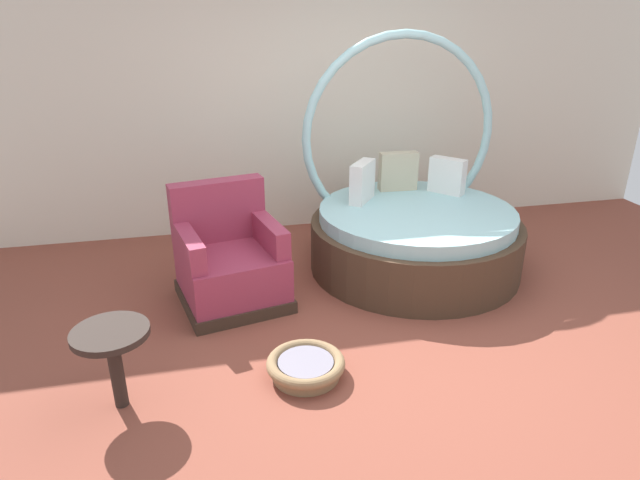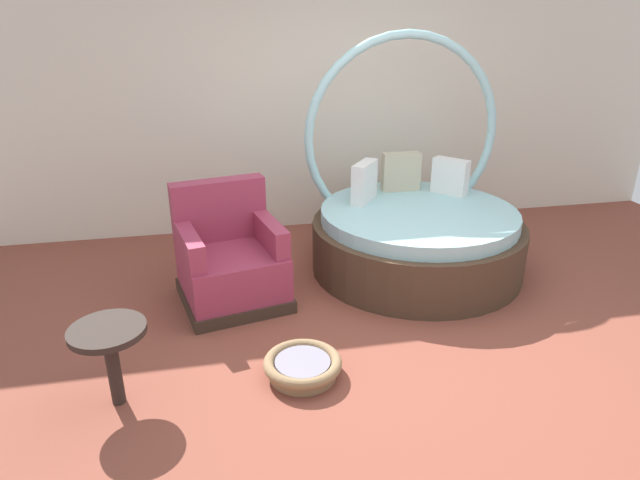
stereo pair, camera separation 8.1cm
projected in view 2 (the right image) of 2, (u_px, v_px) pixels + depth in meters
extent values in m
cube|color=brown|center=(387.00, 342.00, 3.90)|extent=(8.00, 8.00, 0.02)
cube|color=silver|center=(319.00, 91.00, 5.59)|extent=(8.00, 0.12, 2.87)
cylinder|color=#473323|center=(416.00, 245.00, 4.92)|extent=(1.89, 1.89, 0.46)
cylinder|color=#9ED1D6|center=(419.00, 215.00, 4.81)|extent=(1.74, 1.74, 0.12)
torus|color=#9ED1D6|center=(403.00, 136.00, 5.05)|extent=(1.87, 0.08, 1.87)
cube|color=white|center=(450.00, 177.00, 5.13)|extent=(0.31, 0.34, 0.34)
cube|color=#BCB293|center=(401.00, 172.00, 5.23)|extent=(0.37, 0.13, 0.37)
cube|color=white|center=(364.00, 182.00, 4.92)|extent=(0.31, 0.36, 0.36)
cube|color=#38281E|center=(234.00, 295.00, 4.42)|extent=(0.95, 0.95, 0.10)
cube|color=#99334C|center=(232.00, 271.00, 4.34)|extent=(0.90, 0.90, 0.34)
cube|color=#99334C|center=(219.00, 209.00, 4.44)|extent=(0.78, 0.32, 0.50)
cube|color=#99334C|center=(189.00, 245.00, 4.11)|extent=(0.26, 0.69, 0.22)
cube|color=#99334C|center=(269.00, 232.00, 4.35)|extent=(0.26, 0.69, 0.22)
cylinder|color=#8E704C|center=(303.00, 371.00, 3.51)|extent=(0.44, 0.44, 0.06)
torus|color=#8E704C|center=(303.00, 363.00, 3.49)|extent=(0.51, 0.51, 0.07)
cylinder|color=gray|center=(303.00, 364.00, 3.49)|extent=(0.36, 0.36, 0.05)
cylinder|color=#2D231E|center=(114.00, 369.00, 3.19)|extent=(0.08, 0.08, 0.48)
cylinder|color=#2D231E|center=(107.00, 331.00, 3.09)|extent=(0.44, 0.44, 0.04)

